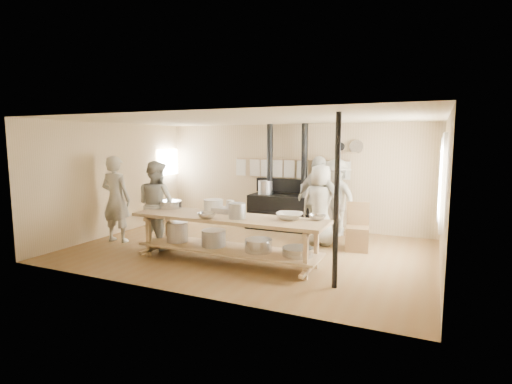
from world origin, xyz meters
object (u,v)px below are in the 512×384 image
cook_far_left (116,199)px  cook_center (320,205)px  stove (286,208)px  roasting_pan (225,210)px  prep_table (228,234)px  cook_right (318,200)px  cook_by_window (336,198)px  cook_left (157,205)px  chair (357,236)px

cook_far_left → cook_center: size_ratio=1.10×
stove → roasting_pan: bearing=-94.2°
prep_table → cook_right: (1.12, 1.99, 0.42)m
cook_center → cook_by_window: cook_by_window is taller
cook_far_left → cook_right: size_ratio=1.00×
stove → prep_table: size_ratio=0.72×
cook_far_left → cook_left: 1.11m
cook_left → roasting_pan: (1.61, -0.03, 0.01)m
prep_table → roasting_pan: 0.51m
prep_table → cook_left: bearing=170.4°
cook_far_left → cook_left: size_ratio=1.05×
stove → chair: bearing=-31.8°
prep_table → cook_far_left: 2.96m
cook_left → cook_center: cook_left is taller
cook_right → chair: (0.87, -0.20, -0.65)m
cook_right → stove: bearing=-18.6°
cook_far_left → cook_center: bearing=-164.8°
prep_table → cook_left: cook_left is taller
stove → cook_center: 1.66m
stove → roasting_pan: stove is taller
stove → chair: stove is taller
prep_table → cook_right: cook_right is taller
stove → cook_far_left: (-2.91, -2.69, 0.42)m
cook_far_left → prep_table: bearing=167.8°
chair → roasting_pan: (-2.18, -1.51, 0.62)m
stove → chair: size_ratio=2.71×
cook_right → chair: 1.11m
cook_far_left → roasting_pan: (2.71, -0.05, -0.04)m
cook_center → cook_by_window: 0.96m
stove → cook_far_left: 3.98m
cook_center → stove: bearing=-39.5°
cook_left → cook_by_window: bearing=-128.3°
cook_right → roasting_pan: bearing=76.6°
prep_table → chair: (1.98, 1.79, -0.24)m
chair → roasting_pan: 2.72m
cook_left → cook_center: 3.39m
cook_far_left → roasting_pan: cook_far_left is taller
stove → cook_left: bearing=-123.7°
cook_far_left → roasting_pan: bearing=173.2°
stove → cook_right: stove is taller
cook_center → cook_right: 0.14m
stove → cook_center: (1.18, -1.12, 0.33)m
stove → chair: (1.98, -1.23, -0.24)m
cook_right → cook_by_window: cook_right is taller
cook_left → cook_right: 3.37m
stove → cook_by_window: 1.35m
cook_far_left → cook_by_window: 4.90m
prep_table → cook_center: size_ratio=2.11×
cook_right → cook_left: bearing=54.1°
cook_left → roasting_pan: bearing=-168.6°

